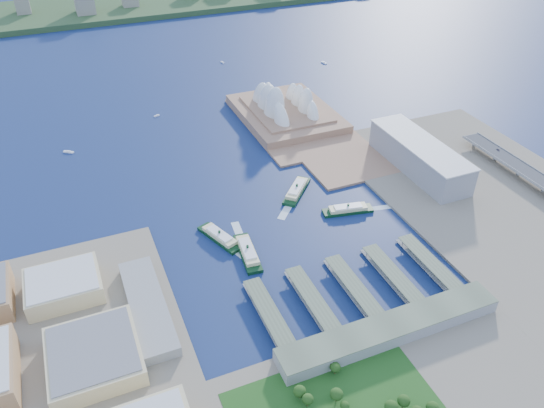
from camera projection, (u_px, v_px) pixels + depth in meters
name	position (u px, v px, depth m)	size (l,w,h in m)	color
ground	(303.00, 246.00, 541.15)	(3000.00, 3000.00, 0.00)	#10214E
east_land	(521.00, 218.00, 578.43)	(240.00, 500.00, 3.00)	gray
peninsula	(293.00, 122.00, 770.77)	(135.00, 220.00, 3.00)	#966E52
far_shore	(129.00, 5.00, 1278.26)	(2200.00, 260.00, 12.00)	#2D4926
opera_house	(286.00, 98.00, 767.60)	(134.00, 180.00, 58.00)	white
toaster_building	(419.00, 156.00, 651.53)	(45.00, 155.00, 35.00)	gray
west_buildings	(45.00, 366.00, 399.70)	(200.00, 280.00, 27.00)	#A67D53
ferry_wharves	(353.00, 287.00, 486.23)	(184.00, 90.00, 9.30)	#545F48
terminal_building	(390.00, 329.00, 438.72)	(200.00, 28.00, 12.00)	gray
ferry_a	(220.00, 235.00, 547.43)	(14.80, 58.14, 10.99)	black
ferry_b	(297.00, 188.00, 619.14)	(15.58, 61.22, 11.58)	black
ferry_c	(248.00, 250.00, 527.43)	(15.51, 60.93, 11.52)	black
ferry_d	(348.00, 208.00, 587.54)	(14.33, 56.29, 10.64)	black
boat_a	(69.00, 152.00, 699.62)	(3.54, 14.15, 2.73)	white
boat_b	(157.00, 116.00, 789.65)	(3.03, 8.66, 2.34)	white
boat_c	(324.00, 62.00, 971.95)	(3.85, 13.18, 2.97)	white
boat_e	(222.00, 62.00, 974.61)	(3.15, 9.89, 2.43)	white
car_c	(498.00, 150.00, 675.37)	(1.86, 4.57, 1.33)	slate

